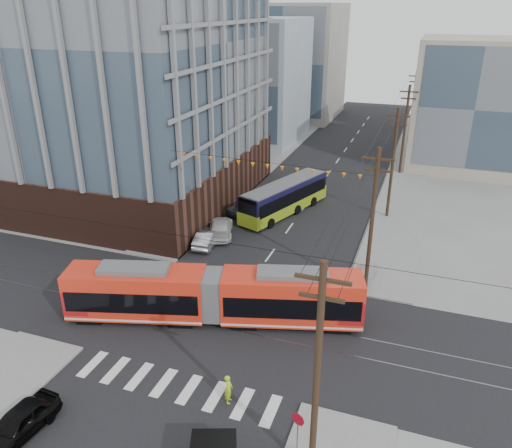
{
  "coord_description": "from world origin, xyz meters",
  "views": [
    {
      "loc": [
        11.59,
        -22.21,
        19.67
      ],
      "look_at": [
        -0.22,
        11.04,
        4.13
      ],
      "focal_mm": 35.0,
      "sensor_mm": 36.0,
      "label": 1
    }
  ],
  "objects": [
    {
      "name": "city_bus",
      "position": [
        -1.59,
        23.63,
        1.68
      ],
      "size": [
        6.42,
        12.03,
        3.36
      ],
      "primitive_type": null,
      "rotation": [
        0.0,
        0.0,
        -0.34
      ],
      "color": "black",
      "rests_on": "ground"
    },
    {
      "name": "bg_bldg_nw_near",
      "position": [
        -17.0,
        52.0,
        9.0
      ],
      "size": [
        18.0,
        16.0,
        18.0
      ],
      "primitive_type": "cube",
      "color": "#8C99A5",
      "rests_on": "ground"
    },
    {
      "name": "parked_car_white",
      "position": [
        -5.63,
        16.39,
        0.77
      ],
      "size": [
        3.9,
        5.74,
        1.54
      ],
      "primitive_type": "imported",
      "rotation": [
        0.0,
        0.0,
        3.5
      ],
      "color": "silver",
      "rests_on": "ground"
    },
    {
      "name": "bg_bldg_nw_far",
      "position": [
        -14.0,
        72.0,
        10.0
      ],
      "size": [
        16.0,
        18.0,
        20.0
      ],
      "primitive_type": "cube",
      "color": "gray",
      "rests_on": "ground"
    },
    {
      "name": "black_sedan",
      "position": [
        -5.68,
        -8.65,
        0.75
      ],
      "size": [
        2.16,
        4.53,
        1.5
      ],
      "primitive_type": "imported",
      "rotation": [
        0.0,
        0.0,
        -0.09
      ],
      "color": "black",
      "rests_on": "ground"
    },
    {
      "name": "office_building",
      "position": [
        -22.0,
        23.0,
        14.3
      ],
      "size": [
        30.0,
        25.0,
        28.6
      ],
      "primitive_type": "cube",
      "color": "#381E16",
      "rests_on": "ground"
    },
    {
      "name": "bg_bldg_ne_far",
      "position": [
        18.0,
        68.0,
        7.0
      ],
      "size": [
        16.0,
        16.0,
        14.0
      ],
      "primitive_type": "cube",
      "color": "#8C99A5",
      "rests_on": "ground"
    },
    {
      "name": "bg_bldg_ne_near",
      "position": [
        16.0,
        48.0,
        8.0
      ],
      "size": [
        14.0,
        14.0,
        16.0
      ],
      "primitive_type": "cube",
      "color": "gray",
      "rests_on": "ground"
    },
    {
      "name": "parked_car_silver",
      "position": [
        -5.91,
        14.03,
        0.71
      ],
      "size": [
        2.02,
        4.47,
        1.42
      ],
      "primitive_type": "imported",
      "rotation": [
        0.0,
        0.0,
        3.26
      ],
      "color": "#A5A7AD",
      "rests_on": "ground"
    },
    {
      "name": "stop_sign",
      "position": [
        7.59,
        -5.11,
        1.14
      ],
      "size": [
        0.87,
        0.87,
        2.28
      ],
      "primitive_type": null,
      "rotation": [
        0.0,
        0.0,
        -0.32
      ],
      "color": "maroon",
      "rests_on": "ground"
    },
    {
      "name": "pedestrian",
      "position": [
        3.24,
        -3.1,
        0.86
      ],
      "size": [
        0.54,
        0.71,
        1.73
      ],
      "primitive_type": "imported",
      "rotation": [
        0.0,
        0.0,
        1.8
      ],
      "color": "#B3E117",
      "rests_on": "ground"
    },
    {
      "name": "utility_pole_near",
      "position": [
        8.5,
        -6.0,
        5.5
      ],
      "size": [
        0.3,
        0.3,
        11.0
      ],
      "primitive_type": "cylinder",
      "color": "black",
      "rests_on": "ground"
    },
    {
      "name": "jersey_barrier",
      "position": [
        8.3,
        11.88,
        0.45
      ],
      "size": [
        1.67,
        4.55,
        0.89
      ],
      "primitive_type": "cube",
      "rotation": [
        0.0,
        0.0,
        -0.15
      ],
      "color": "slate",
      "rests_on": "ground"
    },
    {
      "name": "streetcar",
      "position": [
        -0.63,
        3.69,
        1.9
      ],
      "size": [
        19.68,
        8.09,
        3.79
      ],
      "primitive_type": null,
      "rotation": [
        0.0,
        0.0,
        0.28
      ],
      "color": "red",
      "rests_on": "ground"
    },
    {
      "name": "utility_pole_far",
      "position": [
        8.5,
        56.0,
        5.5
      ],
      "size": [
        0.3,
        0.3,
        11.0
      ],
      "primitive_type": "cylinder",
      "color": "black",
      "rests_on": "ground"
    },
    {
      "name": "parked_car_grey",
      "position": [
        -5.01,
        22.22,
        0.69
      ],
      "size": [
        3.88,
        5.47,
        1.38
      ],
      "primitive_type": "imported",
      "rotation": [
        0.0,
        0.0,
        2.79
      ],
      "color": "#4C5055",
      "rests_on": "ground"
    },
    {
      "name": "ground",
      "position": [
        0.0,
        0.0,
        0.0
      ],
      "size": [
        160.0,
        160.0,
        0.0
      ],
      "primitive_type": "plane",
      "color": "slate"
    }
  ]
}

